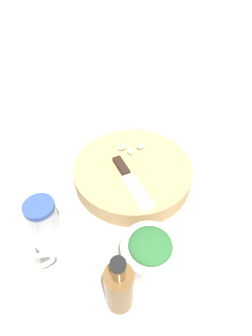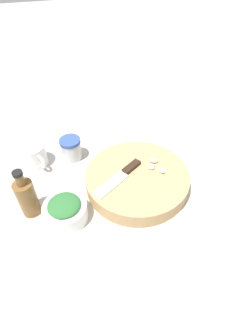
{
  "view_description": "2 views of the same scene",
  "coord_description": "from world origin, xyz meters",
  "px_view_note": "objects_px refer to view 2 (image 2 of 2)",
  "views": [
    {
      "loc": [
        -0.49,
        -0.11,
        0.54
      ],
      "look_at": [
        -0.01,
        -0.04,
        0.04
      ],
      "focal_mm": 28.0,
      "sensor_mm": 36.0,
      "label": 1
    },
    {
      "loc": [
        -0.18,
        -0.59,
        0.62
      ],
      "look_at": [
        -0.03,
        -0.02,
        0.05
      ],
      "focal_mm": 28.0,
      "sensor_mm": 36.0,
      "label": 2
    }
  ],
  "objects_px": {
    "garlic_cloves": "(155,165)",
    "coffee_mug": "(34,156)",
    "oil_bottle": "(27,197)",
    "spice_jar": "(71,149)",
    "herb_bowl": "(65,210)",
    "chef_knife": "(121,176)",
    "cutting_board": "(137,180)",
    "plate_stack": "(223,163)"
  },
  "relations": [
    {
      "from": "herb_bowl",
      "to": "plate_stack",
      "type": "relative_size",
      "value": 0.54
    },
    {
      "from": "garlic_cloves",
      "to": "spice_jar",
      "type": "distance_m",
      "value": 0.3
    },
    {
      "from": "herb_bowl",
      "to": "oil_bottle",
      "type": "xyz_separation_m",
      "value": [
        -0.09,
        0.05,
        0.03
      ]
    },
    {
      "from": "herb_bowl",
      "to": "coffee_mug",
      "type": "height_order",
      "value": "coffee_mug"
    },
    {
      "from": "plate_stack",
      "to": "garlic_cloves",
      "type": "bearing_deg",
      "value": 177.25
    },
    {
      "from": "coffee_mug",
      "to": "spice_jar",
      "type": "bearing_deg",
      "value": 0.54
    },
    {
      "from": "plate_stack",
      "to": "spice_jar",
      "type": "bearing_deg",
      "value": 159.64
    },
    {
      "from": "herb_bowl",
      "to": "coffee_mug",
      "type": "distance_m",
      "value": 0.26
    },
    {
      "from": "cutting_board",
      "to": "oil_bottle",
      "type": "distance_m",
      "value": 0.32
    },
    {
      "from": "herb_bowl",
      "to": "coffee_mug",
      "type": "bearing_deg",
      "value": 107.11
    },
    {
      "from": "coffee_mug",
      "to": "plate_stack",
      "type": "distance_m",
      "value": 0.64
    },
    {
      "from": "plate_stack",
      "to": "chef_knife",
      "type": "bearing_deg",
      "value": -179.48
    },
    {
      "from": "herb_bowl",
      "to": "coffee_mug",
      "type": "relative_size",
      "value": 1.15
    },
    {
      "from": "cutting_board",
      "to": "spice_jar",
      "type": "relative_size",
      "value": 4.08
    },
    {
      "from": "herb_bowl",
      "to": "plate_stack",
      "type": "bearing_deg",
      "value": 7.6
    },
    {
      "from": "herb_bowl",
      "to": "spice_jar",
      "type": "bearing_deg",
      "value": 79.27
    },
    {
      "from": "spice_jar",
      "to": "oil_bottle",
      "type": "relative_size",
      "value": 0.49
    },
    {
      "from": "cutting_board",
      "to": "plate_stack",
      "type": "height_order",
      "value": "cutting_board"
    },
    {
      "from": "herb_bowl",
      "to": "oil_bottle",
      "type": "height_order",
      "value": "oil_bottle"
    },
    {
      "from": "spice_jar",
      "to": "oil_bottle",
      "type": "xyz_separation_m",
      "value": [
        -0.14,
        -0.2,
        0.02
      ]
    },
    {
      "from": "garlic_cloves",
      "to": "spice_jar",
      "type": "xyz_separation_m",
      "value": [
        -0.24,
        0.17,
        -0.02
      ]
    },
    {
      "from": "coffee_mug",
      "to": "plate_stack",
      "type": "bearing_deg",
      "value": -16.35
    },
    {
      "from": "coffee_mug",
      "to": "oil_bottle",
      "type": "height_order",
      "value": "oil_bottle"
    },
    {
      "from": "garlic_cloves",
      "to": "oil_bottle",
      "type": "xyz_separation_m",
      "value": [
        -0.38,
        -0.03,
        0.01
      ]
    },
    {
      "from": "cutting_board",
      "to": "garlic_cloves",
      "type": "relative_size",
      "value": 4.1
    },
    {
      "from": "garlic_cloves",
      "to": "coffee_mug",
      "type": "height_order",
      "value": "coffee_mug"
    },
    {
      "from": "garlic_cloves",
      "to": "oil_bottle",
      "type": "distance_m",
      "value": 0.39
    },
    {
      "from": "cutting_board",
      "to": "spice_jar",
      "type": "bearing_deg",
      "value": 133.61
    },
    {
      "from": "cutting_board",
      "to": "coffee_mug",
      "type": "distance_m",
      "value": 0.35
    },
    {
      "from": "coffee_mug",
      "to": "plate_stack",
      "type": "xyz_separation_m",
      "value": [
        0.61,
        -0.18,
        -0.02
      ]
    },
    {
      "from": "cutting_board",
      "to": "spice_jar",
      "type": "distance_m",
      "value": 0.26
    },
    {
      "from": "herb_bowl",
      "to": "spice_jar",
      "type": "relative_size",
      "value": 1.57
    },
    {
      "from": "plate_stack",
      "to": "oil_bottle",
      "type": "relative_size",
      "value": 1.43
    },
    {
      "from": "cutting_board",
      "to": "herb_bowl",
      "type": "relative_size",
      "value": 2.59
    },
    {
      "from": "herb_bowl",
      "to": "chef_knife",
      "type": "bearing_deg",
      "value": 20.94
    },
    {
      "from": "cutting_board",
      "to": "garlic_cloves",
      "type": "height_order",
      "value": "garlic_cloves"
    },
    {
      "from": "chef_knife",
      "to": "oil_bottle",
      "type": "bearing_deg",
      "value": 60.56
    },
    {
      "from": "oil_bottle",
      "to": "cutting_board",
      "type": "bearing_deg",
      "value": 2.86
    },
    {
      "from": "cutting_board",
      "to": "plate_stack",
      "type": "relative_size",
      "value": 1.39
    },
    {
      "from": "herb_bowl",
      "to": "coffee_mug",
      "type": "xyz_separation_m",
      "value": [
        -0.08,
        0.25,
        0.0
      ]
    },
    {
      "from": "cutting_board",
      "to": "chef_knife",
      "type": "bearing_deg",
      "value": 176.0
    },
    {
      "from": "oil_bottle",
      "to": "spice_jar",
      "type": "bearing_deg",
      "value": 55.05
    }
  ]
}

